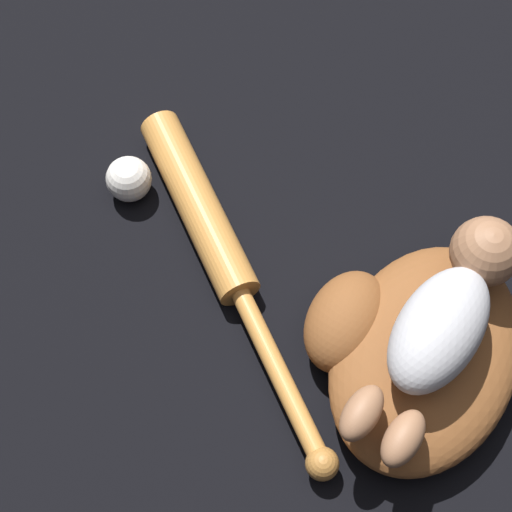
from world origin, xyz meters
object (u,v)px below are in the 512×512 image
baseball_glove (412,350)px  baby_figure (447,316)px  baseball (127,180)px  baseball_bat (214,239)px

baseball_glove → baby_figure: baby_figure is taller
baby_figure → baseball: size_ratio=5.13×
baby_figure → baseball: baby_figure is taller
baseball_glove → baseball_bat: (-0.04, 0.32, -0.02)m
baseball_glove → baby_figure: 0.10m
baseball_glove → baseball_bat: size_ratio=0.70×
baseball_glove → baseball: bearing=96.1°
baseball → baseball_glove: bearing=-83.9°
baseball_glove → baseball_bat: bearing=97.0°
baby_figure → baseball_bat: (-0.07, 0.34, -0.11)m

